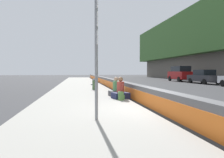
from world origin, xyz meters
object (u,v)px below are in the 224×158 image
object	(u,v)px
seated_person_foreground	(121,92)
parked_car_midline	(180,74)
route_sign_post	(96,46)
fire_hydrant	(94,84)
backpack	(121,96)
parked_car_fourth	(204,77)
seated_person_middle	(116,90)

from	to	relation	value
seated_person_foreground	parked_car_midline	world-z (taller)	parked_car_midline
route_sign_post	fire_hydrant	size ratio (longest dim) A/B	4.09
backpack	parked_car_fourth	xyz separation A→B (m)	(13.27, -13.09, 0.53)
route_sign_post	fire_hydrant	xyz separation A→B (m)	(9.65, -0.68, -1.65)
parked_car_fourth	parked_car_midline	xyz separation A→B (m)	(6.01, -0.09, 0.32)
backpack	seated_person_middle	bearing A→B (deg)	-2.81
fire_hydrant	parked_car_fourth	size ratio (longest dim) A/B	0.19
route_sign_post	seated_person_foreground	bearing A→B (deg)	-20.11
parked_car_midline	backpack	bearing A→B (deg)	145.65
route_sign_post	parked_car_midline	bearing A→B (deg)	-32.47
backpack	parked_car_midline	distance (m)	23.38
route_sign_post	backpack	bearing A→B (deg)	-21.70
fire_hydrant	seated_person_middle	xyz separation A→B (m)	(-4.12, -0.92, -0.12)
seated_person_middle	parked_car_midline	size ratio (longest dim) A/B	0.22
route_sign_post	fire_hydrant	bearing A→B (deg)	-4.03
route_sign_post	seated_person_foreground	world-z (taller)	route_sign_post
fire_hydrant	parked_car_midline	size ratio (longest dim) A/B	0.18
fire_hydrant	backpack	xyz separation A→B (m)	(-5.84, -0.84, -0.25)
seated_person_middle	parked_car_midline	xyz separation A→B (m)	(17.57, -13.10, 0.71)
seated_person_middle	parked_car_fourth	bearing A→B (deg)	-48.38
seated_person_foreground	parked_car_fourth	bearing A→B (deg)	-45.71
parked_car_midline	route_sign_post	bearing A→B (deg)	147.53
seated_person_foreground	backpack	size ratio (longest dim) A/B	2.74
route_sign_post	backpack	size ratio (longest dim) A/B	9.00
fire_hydrant	parked_car_fourth	distance (m)	15.78
route_sign_post	parked_car_fourth	distance (m)	22.52
seated_person_foreground	seated_person_middle	distance (m)	1.11
backpack	parked_car_midline	size ratio (longest dim) A/B	0.08
route_sign_post	parked_car_midline	distance (m)	27.40
parked_car_fourth	backpack	bearing A→B (deg)	135.41
route_sign_post	seated_person_foreground	size ratio (longest dim) A/B	3.29
route_sign_post	parked_car_fourth	xyz separation A→B (m)	(17.08, -14.60, -1.37)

